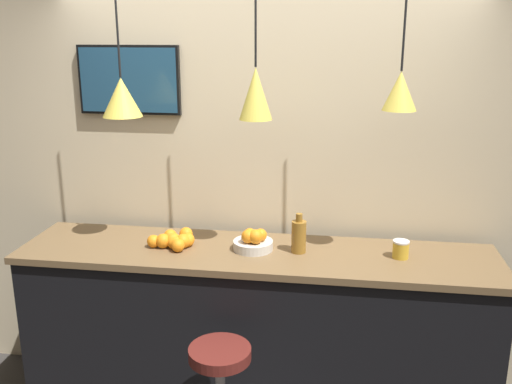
{
  "coord_description": "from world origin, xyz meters",
  "views": [
    {
      "loc": [
        0.45,
        -2.36,
        2.29
      ],
      "look_at": [
        0.0,
        0.64,
        1.43
      ],
      "focal_mm": 40.0,
      "sensor_mm": 36.0,
      "label": 1
    }
  ],
  "objects_px": {
    "fruit_bowl": "(253,241)",
    "mounted_tv": "(129,80)",
    "juice_bottle": "(299,236)",
    "spread_jar": "(401,249)"
  },
  "relations": [
    {
      "from": "fruit_bowl",
      "to": "spread_jar",
      "type": "bearing_deg",
      "value": 0.56
    },
    {
      "from": "spread_jar",
      "to": "mounted_tv",
      "type": "bearing_deg",
      "value": 168.06
    },
    {
      "from": "fruit_bowl",
      "to": "spread_jar",
      "type": "distance_m",
      "value": 0.82
    },
    {
      "from": "fruit_bowl",
      "to": "juice_bottle",
      "type": "bearing_deg",
      "value": 1.78
    },
    {
      "from": "fruit_bowl",
      "to": "mounted_tv",
      "type": "bearing_deg",
      "value": 156.58
    },
    {
      "from": "fruit_bowl",
      "to": "spread_jar",
      "type": "height_order",
      "value": "fruit_bowl"
    },
    {
      "from": "juice_bottle",
      "to": "mounted_tv",
      "type": "xyz_separation_m",
      "value": [
        -1.08,
        0.35,
        0.82
      ]
    },
    {
      "from": "juice_bottle",
      "to": "spread_jar",
      "type": "bearing_deg",
      "value": 0.0
    },
    {
      "from": "fruit_bowl",
      "to": "juice_bottle",
      "type": "distance_m",
      "value": 0.26
    },
    {
      "from": "fruit_bowl",
      "to": "mounted_tv",
      "type": "relative_size",
      "value": 0.36
    }
  ]
}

